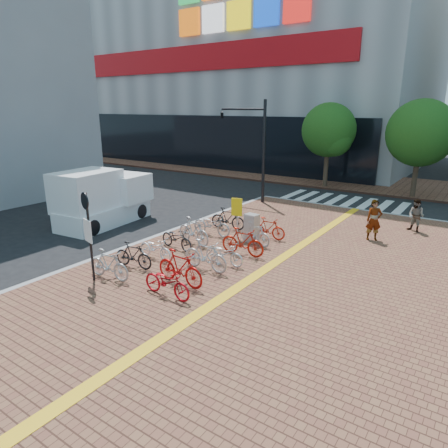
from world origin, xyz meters
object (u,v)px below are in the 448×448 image
Objects in this scene: bike_0 at (109,265)px; bike_6 at (228,218)px; bike_7 at (167,282)px; pedestrian_b at (416,216)px; bike_9 at (205,255)px; bike_11 at (243,242)px; utility_box at (252,228)px; box_truck at (102,199)px; bike_3 at (177,238)px; bike_12 at (255,234)px; bike_1 at (133,255)px; bike_2 at (155,248)px; notice_sign at (88,226)px; traffic_light_pole at (244,132)px; yellow_sign at (237,211)px; bike_8 at (180,268)px; pedestrian_a at (374,220)px; bike_4 at (193,231)px; bike_10 at (224,253)px; bike_13 at (268,228)px.

bike_6 is (0.09, 7.07, 0.00)m from bike_0.
pedestrian_b is at bearing -22.56° from bike_7.
bike_9 is 2.07m from bike_11.
box_truck reaches higher than utility_box.
bike_12 is (2.39, 2.27, 0.02)m from bike_3.
bike_1 is 1.10m from bike_2.
bike_1 is 0.88× the size of bike_7.
notice_sign is 0.50× the size of traffic_light_pole.
box_truck is (-6.00, -2.50, 0.65)m from bike_6.
utility_box is (2.05, 4.93, 0.14)m from bike_1.
bike_11 is 2.23m from yellow_sign.
bike_6 is 0.89× the size of bike_8.
pedestrian_a is 5.98m from yellow_sign.
pedestrian_a is 13.06m from box_truck.
bike_8 is at bearing -136.57° from bike_4.
bike_9 is (2.30, 1.29, 0.08)m from bike_1.
yellow_sign is at bearing 22.70° from bike_10.
yellow_sign is at bearing -22.41° from bike_4.
bike_10 is (0.21, 2.26, -0.16)m from bike_8.
bike_9 reaches higher than bike_11.
pedestrian_a reaches higher than pedestrian_b.
pedestrian_a reaches higher than bike_7.
bike_10 is (-0.04, 3.15, -0.05)m from bike_7.
bike_12 is 0.32× the size of box_truck.
pedestrian_b reaches higher than bike_8.
bike_6 is 7.63m from notice_sign.
bike_1 is at bearing 89.93° from bike_8.
bike_8 is (2.18, -6.04, 0.06)m from bike_6.
traffic_light_pole is (-2.79, 8.48, 3.61)m from bike_4.
notice_sign is (-0.31, -2.69, 1.49)m from bike_2.
bike_1 is at bearing 151.74° from bike_13.
bike_7 is 1.47× the size of utility_box.
pedestrian_b is 0.51× the size of notice_sign.
bike_0 reaches higher than bike_1.
bike_0 is 13.72m from traffic_light_pole.
traffic_light_pole is (-2.66, 10.67, 3.75)m from bike_2.
box_truck is at bearing 52.14° from bike_1.
bike_6 is at bearing 23.04° from bike_8.
bike_3 is at bearing 168.96° from bike_6.
traffic_light_pole is at bearing 26.82° from bike_10.
bike_9 is 4.43m from bike_13.
box_truck reaches higher than bike_11.
yellow_sign is at bearing 15.00° from bike_8.
bike_11 is (2.44, 0.04, -0.02)m from bike_4.
bike_6 is (0.18, 3.49, 0.06)m from bike_3.
notice_sign is (-0.35, -0.41, 1.40)m from bike_0.
notice_sign is at bearing -103.27° from yellow_sign.
bike_0 is at bearing -101.04° from yellow_sign.
bike_12 is 9.43m from traffic_light_pole.
bike_8 is at bearing 16.20° from bike_7.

